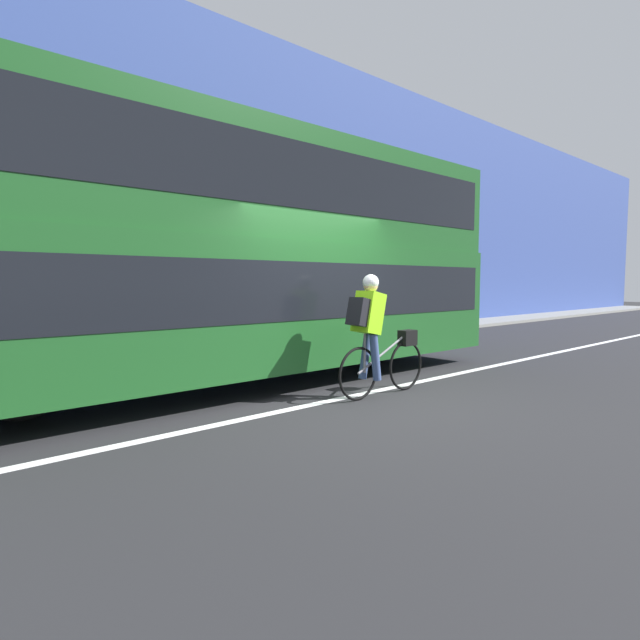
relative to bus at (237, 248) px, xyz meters
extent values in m
plane|color=#232326|center=(0.56, -1.90, -2.04)|extent=(80.00, 80.00, 0.00)
cube|color=silver|center=(0.56, -1.72, -2.04)|extent=(50.00, 0.14, 0.01)
cube|color=gray|center=(0.56, 3.48, -1.99)|extent=(60.00, 1.66, 0.10)
cube|color=#33478C|center=(0.56, 4.46, 1.87)|extent=(60.00, 0.30, 7.84)
cylinder|color=black|center=(2.89, 0.00, -1.52)|extent=(1.05, 0.30, 1.05)
cylinder|color=black|center=(-2.89, 0.00, -1.52)|extent=(1.05, 0.30, 1.05)
cube|color=#194C1E|center=(0.00, 0.00, -0.84)|extent=(9.32, 2.50, 1.79)
cube|color=black|center=(0.00, 0.00, -0.62)|extent=(8.95, 2.52, 0.79)
cube|color=#194C1E|center=(0.00, 0.00, 0.84)|extent=(9.32, 2.40, 1.57)
cube|color=black|center=(0.00, 0.00, 0.92)|extent=(8.95, 2.42, 0.88)
torus|color=black|center=(1.58, -1.94, -1.69)|extent=(0.71, 0.04, 0.71)
torus|color=black|center=(0.60, -1.94, -1.69)|extent=(0.71, 0.04, 0.71)
cylinder|color=slate|center=(1.09, -1.94, -1.47)|extent=(0.98, 0.03, 0.48)
cylinder|color=slate|center=(0.72, -1.94, -1.43)|extent=(0.03, 0.03, 0.52)
cube|color=black|center=(1.61, -1.94, -1.29)|extent=(0.26, 0.16, 0.22)
cube|color=#8CE019|center=(0.79, -1.94, -0.90)|extent=(0.37, 0.32, 0.58)
cube|color=black|center=(0.59, -1.94, -0.88)|extent=(0.21, 0.26, 0.38)
cylinder|color=#384C7A|center=(0.83, -1.85, -1.49)|extent=(0.22, 0.11, 0.63)
cylinder|color=#384C7A|center=(0.83, -2.03, -1.49)|extent=(0.20, 0.11, 0.63)
sphere|color=tan|center=(0.83, -1.94, -0.55)|extent=(0.19, 0.19, 0.19)
sphere|color=silver|center=(0.83, -1.94, -0.50)|extent=(0.21, 0.21, 0.21)
cylinder|color=#262628|center=(6.41, 3.39, -1.48)|extent=(0.55, 0.55, 0.93)
cylinder|color=#59595B|center=(5.60, 3.39, -0.68)|extent=(0.07, 0.07, 2.53)
cube|color=red|center=(5.60, 3.35, 0.36)|extent=(0.36, 0.02, 0.36)
camera|label=1|loc=(-4.01, -6.43, -0.50)|focal=28.00mm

